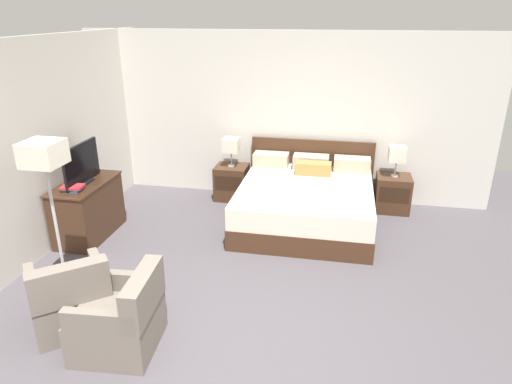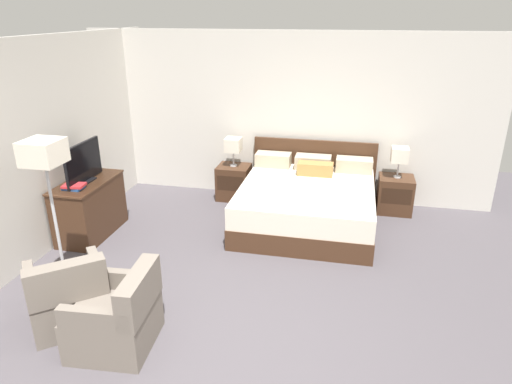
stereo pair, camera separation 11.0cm
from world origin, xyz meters
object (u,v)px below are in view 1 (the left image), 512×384
object	(u,v)px
armchair_by_window	(71,299)
armchair_companion	(121,320)
nightstand_right	(393,193)
floor_lamp	(45,166)
book_blue_cover	(72,187)
dresser	(88,209)
tv	(82,164)
bed	(306,202)
table_lamp_left	(231,145)
book_red_cover	(72,189)
nightstand_left	(232,182)
table_lamp_right	(397,154)

from	to	relation	value
armchair_by_window	armchair_companion	world-z (taller)	same
nightstand_right	floor_lamp	world-z (taller)	floor_lamp
book_blue_cover	armchair_companion	world-z (taller)	book_blue_cover
dresser	book_blue_cover	bearing A→B (deg)	-86.84
armchair_by_window	tv	bearing A→B (deg)	114.81
armchair_by_window	bed	bearing A→B (deg)	53.80
table_lamp_left	tv	bearing A→B (deg)	-133.34
book_red_cover	book_blue_cover	bearing A→B (deg)	0.00
bed	nightstand_right	size ratio (longest dim) A/B	3.61
book_blue_cover	armchair_companion	xyz separation A→B (m)	(1.40, -1.66, -0.52)
tv	armchair_companion	distance (m)	2.50
bed	book_red_cover	xyz separation A→B (m)	(-2.77, -1.23, 0.46)
floor_lamp	armchair_companion	bearing A→B (deg)	-35.15
nightstand_right	floor_lamp	distance (m)	4.74
table_lamp_left	floor_lamp	xyz separation A→B (m)	(-1.14, -2.85, 0.54)
armchair_by_window	armchair_companion	xyz separation A→B (m)	(0.61, -0.19, 0.00)
tv	armchair_companion	xyz separation A→B (m)	(1.42, -1.94, -0.72)
bed	table_lamp_left	xyz separation A→B (m)	(-1.24, 0.68, 0.56)
bed	dresser	xyz separation A→B (m)	(-2.78, -0.95, 0.07)
nightstand_left	tv	distance (m)	2.36
bed	table_lamp_right	xyz separation A→B (m)	(1.23, 0.68, 0.56)
table_lamp_right	floor_lamp	distance (m)	4.63
dresser	bed	bearing A→B (deg)	18.86
bed	book_blue_cover	distance (m)	3.06
table_lamp_right	floor_lamp	world-z (taller)	floor_lamp
bed	armchair_companion	distance (m)	3.19
table_lamp_left	table_lamp_right	world-z (taller)	same
nightstand_right	tv	xyz separation A→B (m)	(-4.01, -1.63, 0.73)
dresser	book_red_cover	size ratio (longest dim) A/B	4.51
book_red_cover	armchair_by_window	xyz separation A→B (m)	(0.81, -1.46, -0.49)
bed	nightstand_right	xyz separation A→B (m)	(1.23, 0.68, -0.05)
table_lamp_right	book_blue_cover	bearing A→B (deg)	-154.45
book_red_cover	armchair_by_window	world-z (taller)	book_red_cover
armchair_by_window	nightstand_left	bearing A→B (deg)	77.74
dresser	armchair_by_window	distance (m)	1.92
dresser	armchair_by_window	size ratio (longest dim) A/B	1.09
nightstand_left	nightstand_right	distance (m)	2.47
table_lamp_left	armchair_by_window	size ratio (longest dim) A/B	0.47
table_lamp_left	armchair_by_window	xyz separation A→B (m)	(-0.73, -3.37, -0.59)
nightstand_right	table_lamp_right	distance (m)	0.61
nightstand_right	armchair_companion	distance (m)	4.41
nightstand_left	tv	size ratio (longest dim) A/B	0.71
table_lamp_right	armchair_companion	distance (m)	4.45
tv	book_red_cover	distance (m)	0.36
table_lamp_left	floor_lamp	bearing A→B (deg)	-111.76
nightstand_left	table_lamp_right	distance (m)	2.54
floor_lamp	tv	bearing A→B (deg)	108.12
table_lamp_left	armchair_by_window	bearing A→B (deg)	-102.25
book_blue_cover	floor_lamp	size ratio (longest dim) A/B	0.15
tv	book_blue_cover	world-z (taller)	tv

